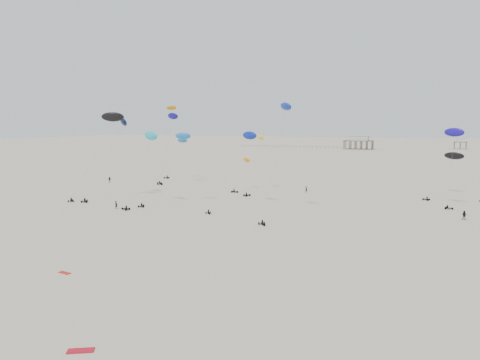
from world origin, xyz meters
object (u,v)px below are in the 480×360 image
at_px(pavilion_main, 358,143).
at_px(rig_7, 171,124).
at_px(pavilion_small, 460,144).
at_px(spectator_0, 116,209).
at_px(rig_0, 244,147).

xyz_separation_m(pavilion_main, rig_7, (-26.47, -227.08, 14.34)).
distance_m(pavilion_small, spectator_0, 310.38).
xyz_separation_m(pavilion_main, rig_0, (7.76, -254.17, 9.40)).
bearing_deg(spectator_0, pavilion_small, -92.42).
bearing_deg(rig_7, pavilion_main, -25.61).
xyz_separation_m(rig_0, rig_7, (-34.23, 27.09, 4.94)).
bearing_deg(pavilion_main, rig_0, -88.25).
relative_size(pavilion_small, rig_0, 0.44).
relative_size(rig_7, spectator_0, 10.76).
distance_m(pavilion_main, rig_7, 229.07).
relative_size(rig_0, spectator_0, 9.87).
xyz_separation_m(rig_7, spectator_0, (9.11, -40.73, -18.57)).
height_order(pavilion_small, rig_7, rig_7).
xyz_separation_m(pavilion_small, spectator_0, (-87.37, -297.81, -3.49)).
bearing_deg(rig_7, rig_0, -147.32).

